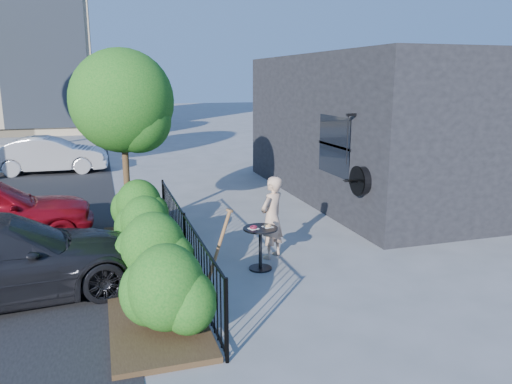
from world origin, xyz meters
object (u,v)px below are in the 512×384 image
object	(u,v)px
patio_tree	(126,107)
cafe_table	(260,241)
shovel	(215,261)
car_silver	(50,155)
woman	(272,218)

from	to	relation	value
patio_tree	cafe_table	bearing A→B (deg)	-55.52
patio_tree	shovel	bearing A→B (deg)	-76.45
cafe_table	shovel	distance (m)	1.52
shovel	patio_tree	bearing A→B (deg)	103.55
patio_tree	car_silver	distance (m)	8.81
cafe_table	woman	world-z (taller)	woman
woman	shovel	distance (m)	2.17
patio_tree	woman	world-z (taller)	patio_tree
patio_tree	cafe_table	world-z (taller)	patio_tree
patio_tree	woman	bearing A→B (deg)	-45.29
cafe_table	car_silver	size ratio (longest dim) A/B	0.21
cafe_table	patio_tree	bearing A→B (deg)	124.48
patio_tree	cafe_table	xyz separation A→B (m)	(2.05, -2.99, -2.22)
patio_tree	car_silver	world-z (taller)	patio_tree
cafe_table	shovel	xyz separation A→B (m)	(-1.07, -1.07, 0.12)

